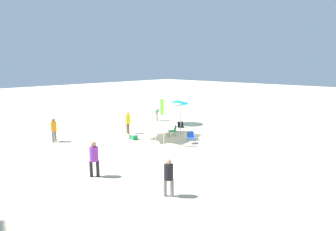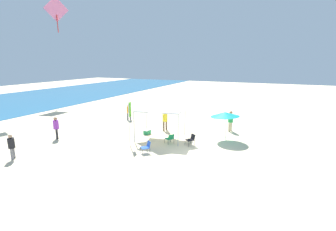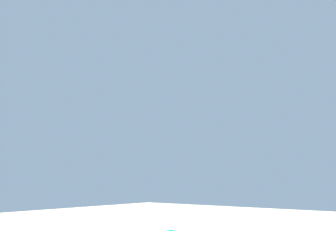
{
  "view_description": "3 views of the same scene",
  "coord_description": "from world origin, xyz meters",
  "px_view_note": "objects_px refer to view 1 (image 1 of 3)",
  "views": [
    {
      "loc": [
        -13.48,
        19.22,
        5.64
      ],
      "look_at": [
        1.12,
        3.31,
        1.77
      ],
      "focal_mm": 30.99,
      "sensor_mm": 36.0,
      "label": 1
    },
    {
      "loc": [
        -14.64,
        -4.64,
        6.23
      ],
      "look_at": [
        3.4,
        3.6,
        1.72
      ],
      "focal_mm": 25.53,
      "sensor_mm": 36.0,
      "label": 2
    },
    {
      "loc": [
        -10.72,
        18.4,
        5.97
      ],
      "look_at": [
        -1.19,
        6.08,
        10.39
      ],
      "focal_mm": 26.9,
      "sensor_mm": 36.0,
      "label": 3
    }
  ],
  "objects_px": {
    "beach_umbrella": "(176,102)",
    "person_beachcomber": "(169,174)",
    "canopy_tent": "(154,102)",
    "folding_chair_near_cooler": "(173,130)",
    "person_kite_handler": "(156,110)",
    "person_near_umbrella": "(128,121)",
    "banner_flag": "(163,117)",
    "cooler_box": "(133,137)",
    "folding_chair_left_of_tent": "(191,137)",
    "folding_chair_right_of_tent": "(181,126)",
    "person_far_stroller": "(94,156)",
    "person_watching_sky": "(54,128)"
  },
  "relations": [
    {
      "from": "beach_umbrella",
      "to": "person_beachcomber",
      "type": "xyz_separation_m",
      "value": [
        -9.69,
        11.65,
        -1.12
      ]
    },
    {
      "from": "canopy_tent",
      "to": "folding_chair_near_cooler",
      "type": "relative_size",
      "value": 4.92
    },
    {
      "from": "folding_chair_near_cooler",
      "to": "person_kite_handler",
      "type": "height_order",
      "value": "person_kite_handler"
    },
    {
      "from": "folding_chair_near_cooler",
      "to": "person_beachcomber",
      "type": "bearing_deg",
      "value": -14.8
    },
    {
      "from": "person_kite_handler",
      "to": "person_near_umbrella",
      "type": "height_order",
      "value": "person_kite_handler"
    },
    {
      "from": "banner_flag",
      "to": "cooler_box",
      "type": "bearing_deg",
      "value": 3.42
    },
    {
      "from": "folding_chair_left_of_tent",
      "to": "person_kite_handler",
      "type": "height_order",
      "value": "person_kite_handler"
    },
    {
      "from": "banner_flag",
      "to": "person_near_umbrella",
      "type": "distance_m",
      "value": 4.82
    },
    {
      "from": "beach_umbrella",
      "to": "cooler_box",
      "type": "bearing_deg",
      "value": 101.32
    },
    {
      "from": "folding_chair_right_of_tent",
      "to": "beach_umbrella",
      "type": "bearing_deg",
      "value": 85.23
    },
    {
      "from": "person_far_stroller",
      "to": "banner_flag",
      "type": "bearing_deg",
      "value": -131.91
    },
    {
      "from": "folding_chair_near_cooler",
      "to": "person_beachcomber",
      "type": "height_order",
      "value": "person_beachcomber"
    },
    {
      "from": "folding_chair_right_of_tent",
      "to": "person_watching_sky",
      "type": "bearing_deg",
      "value": -171.66
    },
    {
      "from": "beach_umbrella",
      "to": "person_far_stroller",
      "type": "distance_m",
      "value": 13.72
    },
    {
      "from": "banner_flag",
      "to": "person_far_stroller",
      "type": "height_order",
      "value": "banner_flag"
    },
    {
      "from": "folding_chair_right_of_tent",
      "to": "cooler_box",
      "type": "xyz_separation_m",
      "value": [
        1.0,
        4.38,
        -0.27
      ]
    },
    {
      "from": "folding_chair_right_of_tent",
      "to": "person_watching_sky",
      "type": "relative_size",
      "value": 0.47
    },
    {
      "from": "canopy_tent",
      "to": "person_beachcomber",
      "type": "xyz_separation_m",
      "value": [
        -7.82,
        6.87,
        -1.76
      ]
    },
    {
      "from": "canopy_tent",
      "to": "folding_chair_right_of_tent",
      "type": "height_order",
      "value": "canopy_tent"
    },
    {
      "from": "person_watching_sky",
      "to": "person_far_stroller",
      "type": "relative_size",
      "value": 0.95
    },
    {
      "from": "folding_chair_left_of_tent",
      "to": "person_watching_sky",
      "type": "xyz_separation_m",
      "value": [
        7.59,
        6.48,
        0.55
      ]
    },
    {
      "from": "cooler_box",
      "to": "person_kite_handler",
      "type": "height_order",
      "value": "person_kite_handler"
    },
    {
      "from": "person_watching_sky",
      "to": "person_near_umbrella",
      "type": "bearing_deg",
      "value": -53.18
    },
    {
      "from": "banner_flag",
      "to": "person_kite_handler",
      "type": "distance_m",
      "value": 9.33
    },
    {
      "from": "beach_umbrella",
      "to": "folding_chair_near_cooler",
      "type": "height_order",
      "value": "beach_umbrella"
    },
    {
      "from": "canopy_tent",
      "to": "folding_chair_right_of_tent",
      "type": "relative_size",
      "value": 4.92
    },
    {
      "from": "folding_chair_right_of_tent",
      "to": "person_beachcomber",
      "type": "distance_m",
      "value": 12.17
    },
    {
      "from": "cooler_box",
      "to": "person_near_umbrella",
      "type": "bearing_deg",
      "value": -27.76
    },
    {
      "from": "person_watching_sky",
      "to": "person_far_stroller",
      "type": "bearing_deg",
      "value": -135.02
    },
    {
      "from": "folding_chair_left_of_tent",
      "to": "person_beachcomber",
      "type": "xyz_separation_m",
      "value": [
        -4.56,
        7.36,
        0.52
      ]
    },
    {
      "from": "cooler_box",
      "to": "banner_flag",
      "type": "xyz_separation_m",
      "value": [
        -2.94,
        -0.18,
        1.84
      ]
    },
    {
      "from": "person_far_stroller",
      "to": "person_beachcomber",
      "type": "bearing_deg",
      "value": 139.22
    },
    {
      "from": "folding_chair_near_cooler",
      "to": "person_far_stroller",
      "type": "distance_m",
      "value": 9.42
    },
    {
      "from": "person_kite_handler",
      "to": "person_near_umbrella",
      "type": "xyz_separation_m",
      "value": [
        -2.19,
        5.52,
        -0.02
      ]
    },
    {
      "from": "beach_umbrella",
      "to": "banner_flag",
      "type": "distance_m",
      "value": 7.52
    },
    {
      "from": "folding_chair_left_of_tent",
      "to": "person_kite_handler",
      "type": "xyz_separation_m",
      "value": [
        7.76,
        -4.32,
        0.63
      ]
    },
    {
      "from": "folding_chair_left_of_tent",
      "to": "banner_flag",
      "type": "bearing_deg",
      "value": -166.03
    },
    {
      "from": "person_watching_sky",
      "to": "folding_chair_right_of_tent",
      "type": "bearing_deg",
      "value": -60.7
    },
    {
      "from": "folding_chair_right_of_tent",
      "to": "person_far_stroller",
      "type": "xyz_separation_m",
      "value": [
        -3.16,
        10.54,
        0.6
      ]
    },
    {
      "from": "canopy_tent",
      "to": "person_kite_handler",
      "type": "distance_m",
      "value": 6.79
    },
    {
      "from": "person_watching_sky",
      "to": "person_kite_handler",
      "type": "bearing_deg",
      "value": -31.36
    },
    {
      "from": "beach_umbrella",
      "to": "person_near_umbrella",
      "type": "relative_size",
      "value": 1.29
    },
    {
      "from": "canopy_tent",
      "to": "banner_flag",
      "type": "distance_m",
      "value": 2.85
    },
    {
      "from": "banner_flag",
      "to": "folding_chair_left_of_tent",
      "type": "bearing_deg",
      "value": -115.05
    },
    {
      "from": "canopy_tent",
      "to": "person_near_umbrella",
      "type": "bearing_deg",
      "value": 16.94
    },
    {
      "from": "person_beachcomber",
      "to": "person_far_stroller",
      "type": "height_order",
      "value": "person_far_stroller"
    },
    {
      "from": "banner_flag",
      "to": "person_near_umbrella",
      "type": "xyz_separation_m",
      "value": [
        4.67,
        -0.73,
        -0.96
      ]
    },
    {
      "from": "person_beachcomber",
      "to": "person_watching_sky",
      "type": "distance_m",
      "value": 12.18
    },
    {
      "from": "beach_umbrella",
      "to": "banner_flag",
      "type": "xyz_separation_m",
      "value": [
        -4.22,
        6.22,
        -0.07
      ]
    },
    {
      "from": "folding_chair_left_of_tent",
      "to": "person_near_umbrella",
      "type": "height_order",
      "value": "person_near_umbrella"
    }
  ]
}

